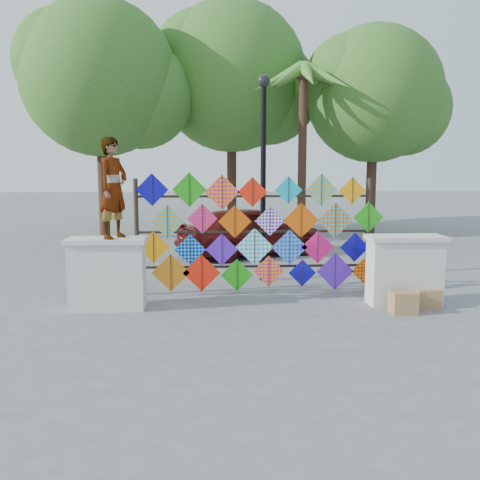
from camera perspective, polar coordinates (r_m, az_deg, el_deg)
The scene contains 13 objects.
ground at distance 10.03m, azimuth 1.85°, elevation -6.78°, with size 80.00×80.00×0.00m, color gray.
parapet_left at distance 9.82m, azimuth -13.95°, elevation -3.45°, with size 1.40×0.65×1.28m.
parapet_right at distance 10.29m, azimuth 17.14°, elevation -3.04°, with size 1.40×0.65×1.28m.
kite_rack at distance 10.51m, azimuth 1.85°, elevation 0.58°, with size 4.91×0.24×2.42m.
tree_west at distance 19.21m, azimuth -14.44°, elevation 16.28°, with size 5.85×5.20×8.01m.
tree_mid at distance 20.95m, azimuth -0.61°, elevation 16.92°, with size 6.30×5.60×8.61m.
tree_east at distance 20.23m, azimuth 14.35°, elevation 14.73°, with size 5.40×4.80×7.42m.
palm_tree at distance 18.07m, azimuth 6.77°, elevation 15.63°, with size 3.62×3.62×5.83m.
vendor_woman at distance 9.60m, azimuth -13.36°, elevation 5.42°, with size 0.64×0.42×1.76m, color #99999E.
sedan at distance 15.06m, azimuth 1.16°, elevation 1.00°, with size 1.67×4.15×1.41m, color #55100E.
lamppost at distance 11.71m, azimuth 2.50°, elevation 8.67°, with size 0.28×0.28×4.46m.
cardboard_box_near at distance 9.77m, azimuth 17.00°, elevation -6.39°, with size 0.43×0.38×0.38m, color #AD7853.
cardboard_box_far at distance 10.29m, azimuth 19.30°, elevation -5.87°, with size 0.41×0.38×0.35m, color #AD7853.
Camera 1 is at (-0.88, -9.65, 2.58)m, focal length 40.00 mm.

